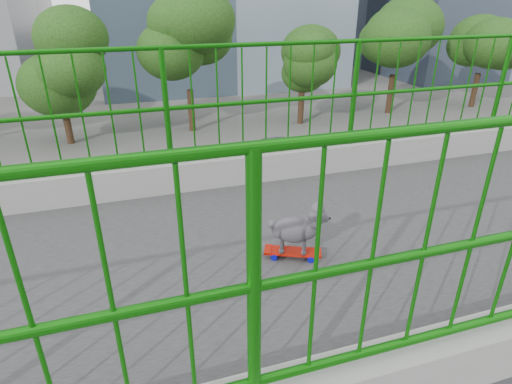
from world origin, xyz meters
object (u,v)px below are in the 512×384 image
object	(u,v)px
poodle	(297,228)
car_4	(281,149)
skateboard	(293,252)
car_0	(139,342)
car_3	(456,149)
car_2	(192,215)

from	to	relation	value
poodle	car_4	size ratio (longest dim) A/B	0.10
skateboard	car_0	distance (m)	8.91
poodle	car_0	world-z (taller)	poodle
car_0	car_3	size ratio (longest dim) A/B	0.79
poodle	car_2	distance (m)	14.16
poodle	car_3	bearing A→B (deg)	157.28
skateboard	poodle	xyz separation A→B (m)	(0.01, 0.02, 0.22)
poodle	car_4	distance (m)	21.26
poodle	car_3	xyz separation A→B (m)	(-15.72, 16.60, -6.47)
poodle	car_0	xyz separation A→B (m)	(-6.12, -1.55, -6.53)
car_3	car_4	size ratio (longest dim) A/B	1.29
car_3	skateboard	bearing A→B (deg)	133.38
car_0	skateboard	bearing A→B (deg)	14.00
skateboard	poodle	bearing A→B (deg)	90.00
car_3	car_4	xyz separation A→B (m)	(-3.20, -9.42, -0.07)
car_0	car_4	distance (m)	15.49
car_2	car_3	xyz separation A→B (m)	(-3.20, 15.68, 0.07)
car_4	poodle	bearing A→B (deg)	159.23
car_3	car_0	bearing A→B (deg)	117.88
car_0	car_3	xyz separation A→B (m)	(-9.60, 18.14, 0.06)
skateboard	car_0	xyz separation A→B (m)	(-6.11, -1.52, -6.31)
skateboard	car_2	world-z (taller)	skateboard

